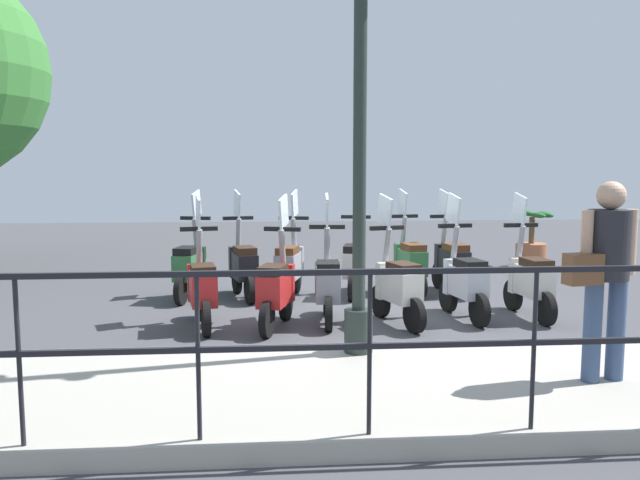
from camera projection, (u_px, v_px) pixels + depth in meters
ground_plane at (359, 309)px, 8.20m from camera, size 28.00×28.00×0.00m
promenade_walkway at (414, 386)px, 5.07m from camera, size 2.20×20.00×0.15m
fence_railing at (453, 320)px, 3.94m from camera, size 0.04×16.03×1.07m
lamp_post_near at (360, 159)px, 5.58m from camera, size 0.26×0.90×4.03m
pedestrian_with_bag at (606, 266)px, 4.88m from camera, size 0.37×0.64×1.59m
potted_palm at (531, 244)px, 11.70m from camera, size 1.06×0.66×1.05m
scooter_near_0 at (530, 279)px, 7.68m from camera, size 1.23×0.44×1.54m
scooter_near_1 at (464, 280)px, 7.60m from camera, size 1.23×0.47×1.54m
scooter_near_2 at (397, 285)px, 7.32m from camera, size 1.20×0.55×1.54m
scooter_near_3 at (328, 283)px, 7.43m from camera, size 1.23×0.44×1.54m
scooter_near_4 at (277, 287)px, 7.16m from camera, size 1.20×0.53×1.54m
scooter_near_5 at (202, 287)px, 7.19m from camera, size 1.22×0.49×1.54m
scooter_far_0 at (451, 262)px, 9.16m from camera, size 1.23×0.45×1.54m
scooter_far_1 at (410, 261)px, 9.19m from camera, size 1.23×0.46×1.54m
scooter_far_2 at (354, 263)px, 9.04m from camera, size 1.22×0.50×1.54m
scooter_far_3 at (290, 265)px, 8.84m from camera, size 1.21×0.52×1.54m
scooter_far_4 at (243, 265)px, 8.83m from camera, size 1.21×0.53×1.54m
scooter_far_5 at (190, 265)px, 8.80m from camera, size 1.22×0.49×1.54m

